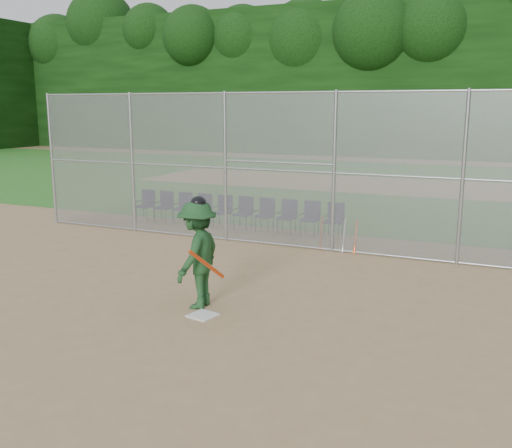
% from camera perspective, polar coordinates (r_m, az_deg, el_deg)
% --- Properties ---
extents(ground, '(100.00, 100.00, 0.00)m').
position_cam_1_polar(ground, '(10.52, -5.57, -8.41)').
color(ground, tan).
rests_on(ground, ground).
extents(grass_strip, '(100.00, 100.00, 0.00)m').
position_cam_1_polar(grass_strip, '(27.27, 13.31, 3.76)').
color(grass_strip, '#286C20').
rests_on(grass_strip, ground).
extents(dirt_patch_far, '(24.00, 24.00, 0.00)m').
position_cam_1_polar(dirt_patch_far, '(27.27, 13.31, 3.77)').
color(dirt_patch_far, tan).
rests_on(dirt_patch_far, ground).
extents(backstop_fence, '(16.09, 0.09, 4.00)m').
position_cam_1_polar(backstop_fence, '(14.52, 4.01, 5.57)').
color(backstop_fence, gray).
rests_on(backstop_fence, ground).
extents(treeline, '(81.00, 60.00, 11.00)m').
position_cam_1_polar(treeline, '(29.06, 14.59, 15.03)').
color(treeline, black).
rests_on(treeline, ground).
extents(home_plate, '(0.53, 0.53, 0.02)m').
position_cam_1_polar(home_plate, '(10.16, -5.33, -9.07)').
color(home_plate, silver).
rests_on(home_plate, ground).
extents(batter_at_plate, '(1.01, 1.36, 2.06)m').
position_cam_1_polar(batter_at_plate, '(10.34, -5.85, -3.00)').
color(batter_at_plate, '#1B4521').
rests_on(batter_at_plate, ground).
extents(spare_bats, '(0.96, 0.29, 0.85)m').
position_cam_1_polar(spare_bats, '(14.54, 8.22, -1.10)').
color(spare_bats, '#D84C14').
rests_on(spare_bats, ground).
extents(chair_0, '(0.54, 0.52, 0.96)m').
position_cam_1_polar(chair_0, '(18.74, -11.06, 1.85)').
color(chair_0, '#11103C').
rests_on(chair_0, ground).
extents(chair_1, '(0.54, 0.52, 0.96)m').
position_cam_1_polar(chair_1, '(18.35, -9.26, 1.71)').
color(chair_1, '#11103C').
rests_on(chair_1, ground).
extents(chair_2, '(0.54, 0.52, 0.96)m').
position_cam_1_polar(chair_2, '(17.98, -7.39, 1.56)').
color(chair_2, '#11103C').
rests_on(chair_2, ground).
extents(chair_3, '(0.54, 0.52, 0.96)m').
position_cam_1_polar(chair_3, '(17.63, -5.44, 1.41)').
color(chair_3, '#11103C').
rests_on(chair_3, ground).
extents(chair_4, '(0.54, 0.52, 0.96)m').
position_cam_1_polar(chair_4, '(17.31, -3.42, 1.24)').
color(chair_4, '#11103C').
rests_on(chair_4, ground).
extents(chair_5, '(0.54, 0.52, 0.96)m').
position_cam_1_polar(chair_5, '(17.00, -1.32, 1.07)').
color(chair_5, '#11103C').
rests_on(chair_5, ground).
extents(chair_6, '(0.54, 0.52, 0.96)m').
position_cam_1_polar(chair_6, '(16.72, 0.85, 0.90)').
color(chair_6, '#11103C').
rests_on(chair_6, ground).
extents(chair_7, '(0.54, 0.52, 0.96)m').
position_cam_1_polar(chair_7, '(16.47, 3.09, 0.71)').
color(chair_7, '#11103C').
rests_on(chair_7, ground).
extents(chair_8, '(0.54, 0.52, 0.96)m').
position_cam_1_polar(chair_8, '(16.24, 5.40, 0.52)').
color(chair_8, '#11103C').
rests_on(chair_8, ground).
extents(chair_9, '(0.54, 0.52, 0.96)m').
position_cam_1_polar(chair_9, '(16.04, 7.77, 0.32)').
color(chair_9, '#11103C').
rests_on(chair_9, ground).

